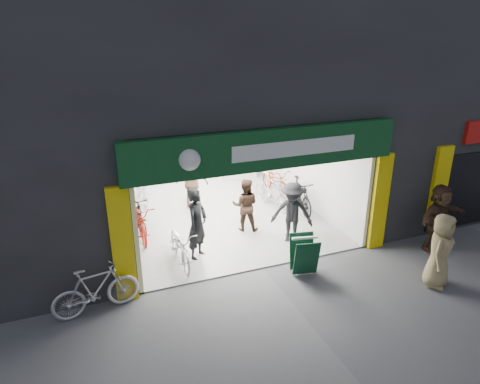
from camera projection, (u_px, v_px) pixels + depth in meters
ground at (263, 269)px, 10.46m from camera, size 60.00×60.00×0.00m
building at (228, 68)px, 13.55m from camera, size 17.00×10.27×8.00m
bike_left_front at (180, 246)px, 10.58m from camera, size 0.63×1.80×0.94m
bike_left_midfront at (137, 211)px, 12.42m from camera, size 0.62×1.78×1.05m
bike_left_midback at (140, 220)px, 11.87m from camera, size 0.69×1.97×1.04m
bike_left_back at (141, 186)px, 14.23m from camera, size 0.60×1.94×1.16m
bike_right_front at (300, 195)px, 13.52m from camera, size 0.71×1.88×1.10m
bike_right_mid at (276, 181)px, 15.07m from camera, size 0.74×1.82×0.94m
bike_right_back at (271, 191)px, 13.81m from camera, size 0.90×1.97×1.14m
parked_bike at (96, 290)px, 8.69m from camera, size 1.84×0.78×1.07m
customer_a at (197, 224)px, 10.64m from camera, size 0.80×0.80×1.88m
customer_b at (245, 205)px, 12.16m from camera, size 0.94×0.86×1.57m
customer_c at (292, 213)px, 11.45m from camera, size 1.29×1.17×1.73m
customer_d at (192, 183)px, 13.64m from camera, size 1.11×0.88×1.76m
pedestrian_near at (440, 251)px, 9.50m from camera, size 1.02×0.94×1.75m
pedestrian_far at (438, 218)px, 11.09m from camera, size 1.75×0.86×1.81m
sandwich_board at (304, 254)px, 10.12m from camera, size 0.70×0.72×0.92m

